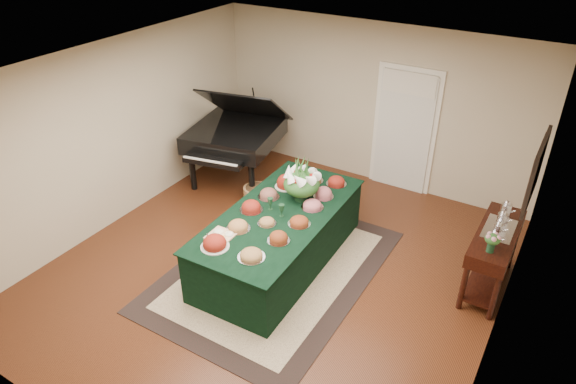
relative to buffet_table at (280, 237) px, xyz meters
The scene contains 14 objects.
ground 0.43m from the buffet_table, 72.59° to the right, with size 6.00×6.00×0.00m, color black.
area_rug 0.44m from the buffet_table, 76.57° to the right, with size 2.40×3.36×0.01m.
kitchen_doorway 2.94m from the buffet_table, 76.88° to the left, with size 1.05×0.07×2.10m.
buffet_table is the anchor object (origin of this frame).
food_platters 0.45m from the buffet_table, 116.77° to the left, with size 1.00×2.40×0.15m.
cutting_board 0.96m from the buffet_table, 113.10° to the right, with size 0.31×0.31×0.10m.
green_goblets 0.48m from the buffet_table, 159.89° to the right, with size 0.29×0.14×0.18m.
floral_centerpiece 0.83m from the buffet_table, 80.98° to the left, with size 0.51×0.51×0.51m.
grand_piano 2.49m from the buffet_table, 139.68° to the left, with size 1.69×1.88×1.71m.
wicker_basket 1.63m from the buffet_table, 135.57° to the left, with size 0.42×0.42×0.26m, color #9B6C3E.
mahogany_sideboard 2.72m from the buffet_table, 19.83° to the left, with size 0.45×1.36×0.86m.
tea_service 2.78m from the buffet_table, 20.20° to the left, with size 0.34×0.74×0.30m.
pink_bouquet 2.66m from the buffet_table, 10.19° to the left, with size 0.20×0.20×0.25m.
wall_painting 3.22m from the buffet_table, 18.36° to the left, with size 0.05×0.95×0.75m.
Camera 1 is at (2.94, -4.58, 4.43)m, focal length 32.00 mm.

